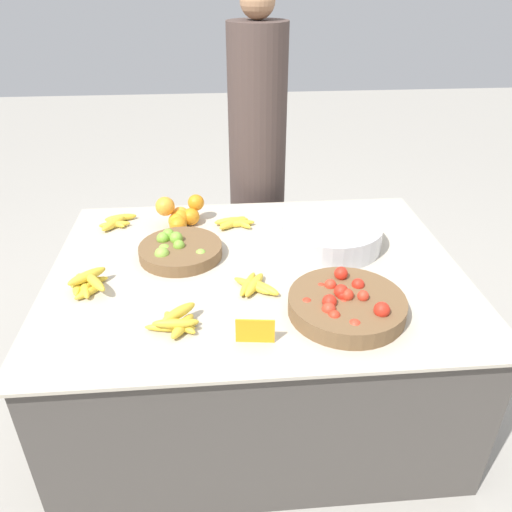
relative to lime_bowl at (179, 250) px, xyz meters
name	(u,v)px	position (x,y,z in m)	size (l,w,h in m)	color
ground_plane	(256,391)	(0.29, -0.11, -0.67)	(12.00, 12.00, 0.00)	#A39E93
market_table	(256,334)	(0.29, -0.11, -0.35)	(1.54, 1.18, 0.64)	#4C4742
lime_bowl	(179,250)	(0.00, 0.00, 0.00)	(0.32, 0.32, 0.09)	brown
tomato_basket	(346,304)	(0.56, -0.42, 0.01)	(0.38, 0.38, 0.10)	brown
orange_pile	(180,215)	(0.00, 0.26, 0.02)	(0.21, 0.19, 0.14)	orange
metal_bowl	(332,235)	(0.61, 0.03, 0.02)	(0.40, 0.40, 0.10)	silver
price_sign	(255,331)	(0.25, -0.54, 0.01)	(0.12, 0.02, 0.08)	orange
banana_bunch_front_center	(255,285)	(0.27, -0.26, -0.01)	(0.17, 0.16, 0.03)	gold
banana_bunch_middle_right	(235,223)	(0.23, 0.24, -0.01)	(0.18, 0.13, 0.03)	gold
banana_bunch_back_center	(87,283)	(-0.31, -0.21, 0.00)	(0.15, 0.17, 0.06)	gold
banana_bunch_front_right	(177,323)	(0.02, -0.46, 0.00)	(0.17, 0.16, 0.06)	gold
banana_bunch_middle_left	(116,222)	(-0.29, 0.29, -0.01)	(0.16, 0.16, 0.04)	gold
vendor_person	(257,167)	(0.37, 0.72, 0.06)	(0.29, 0.29, 1.58)	#473833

